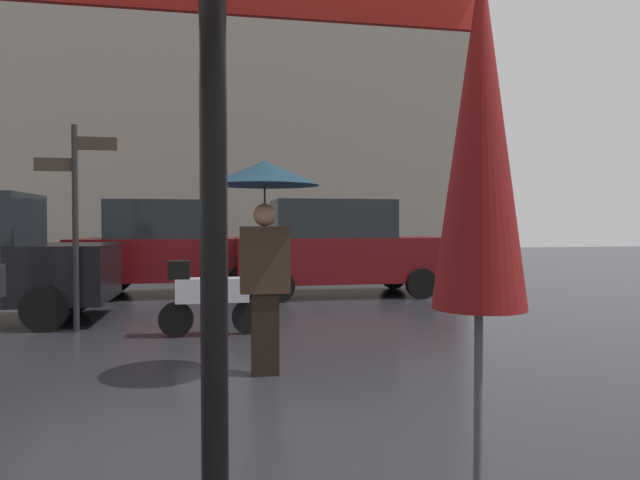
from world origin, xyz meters
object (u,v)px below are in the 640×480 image
at_px(street_signpost, 76,206).
at_px(parked_car_right, 174,247).
at_px(pedestrian_with_umbrella, 265,204).
at_px(parked_car_distant, 339,248).
at_px(parked_scooter, 209,294).
at_px(folded_patio_umbrella_near, 480,154).

bearing_deg(street_signpost, parked_car_right, 75.18).
relative_size(parked_car_right, street_signpost, 1.46).
distance_m(pedestrian_with_umbrella, parked_car_distant, 6.38).
height_order(pedestrian_with_umbrella, street_signpost, street_signpost).
bearing_deg(parked_scooter, street_signpost, 146.20).
xyz_separation_m(parked_scooter, street_signpost, (-1.81, 0.58, 1.18)).
distance_m(folded_patio_umbrella_near, pedestrian_with_umbrella, 3.44).
bearing_deg(folded_patio_umbrella_near, street_signpost, 116.01).
bearing_deg(pedestrian_with_umbrella, parked_scooter, 27.65).
xyz_separation_m(parked_car_right, parked_car_distant, (3.41, -0.61, -0.01)).
bearing_deg(pedestrian_with_umbrella, folded_patio_umbrella_near, -157.44).
bearing_deg(parked_car_distant, pedestrian_with_umbrella, 65.99).
bearing_deg(parked_car_distant, folded_patio_umbrella_near, 76.11).
height_order(pedestrian_with_umbrella, parked_car_distant, pedestrian_with_umbrella).
xyz_separation_m(parked_car_distant, street_signpost, (-4.45, -3.30, 0.74)).
bearing_deg(street_signpost, parked_car_distant, 36.61).
distance_m(parked_scooter, parked_car_distant, 4.71).
height_order(parked_car_distant, street_signpost, street_signpost).
xyz_separation_m(folded_patio_umbrella_near, parked_car_distant, (1.48, 9.38, -0.79)).
height_order(pedestrian_with_umbrella, parked_scooter, pedestrian_with_umbrella).
bearing_deg(parked_car_right, folded_patio_umbrella_near, 92.55).
bearing_deg(folded_patio_umbrella_near, pedestrian_with_umbrella, 99.92).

